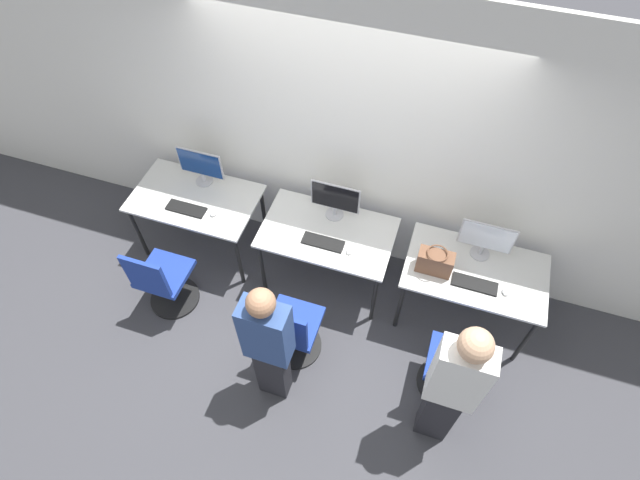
% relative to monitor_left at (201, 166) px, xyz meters
% --- Properties ---
extents(ground_plane, '(20.00, 20.00, 0.00)m').
position_rel_monitor_left_xyz_m(ground_plane, '(1.35, -0.59, -0.97)').
color(ground_plane, '#3D3D42').
extents(wall_back, '(12.00, 0.05, 2.80)m').
position_rel_monitor_left_xyz_m(wall_back, '(1.35, 0.27, 0.43)').
color(wall_back, silver).
rests_on(wall_back, ground_plane).
extents(desk_left, '(1.21, 0.73, 0.76)m').
position_rel_monitor_left_xyz_m(desk_left, '(-0.00, -0.22, -0.29)').
color(desk_left, silver).
rests_on(desk_left, ground_plane).
extents(monitor_left, '(0.46, 0.17, 0.39)m').
position_rel_monitor_left_xyz_m(monitor_left, '(0.00, 0.00, 0.00)').
color(monitor_left, '#B2B2B7').
rests_on(monitor_left, desk_left).
extents(keyboard_left, '(0.38, 0.13, 0.02)m').
position_rel_monitor_left_xyz_m(keyboard_left, '(0.00, -0.39, -0.20)').
color(keyboard_left, black).
rests_on(keyboard_left, desk_left).
extents(mouse_left, '(0.06, 0.09, 0.03)m').
position_rel_monitor_left_xyz_m(mouse_left, '(0.27, -0.36, -0.20)').
color(mouse_left, silver).
rests_on(mouse_left, desk_left).
extents(office_chair_left, '(0.48, 0.48, 0.92)m').
position_rel_monitor_left_xyz_m(office_chair_left, '(-0.01, -1.00, -0.59)').
color(office_chair_left, black).
rests_on(office_chair_left, ground_plane).
extents(desk_center, '(1.21, 0.73, 0.76)m').
position_rel_monitor_left_xyz_m(desk_center, '(1.35, -0.22, -0.29)').
color(desk_center, silver).
rests_on(desk_center, ground_plane).
extents(monitor_center, '(0.46, 0.17, 0.39)m').
position_rel_monitor_left_xyz_m(monitor_center, '(1.35, -0.01, 0.00)').
color(monitor_center, '#B2B2B7').
rests_on(monitor_center, desk_center).
extents(keyboard_center, '(0.38, 0.13, 0.02)m').
position_rel_monitor_left_xyz_m(keyboard_center, '(1.35, -0.36, -0.20)').
color(keyboard_center, black).
rests_on(keyboard_center, desk_center).
extents(mouse_center, '(0.06, 0.09, 0.03)m').
position_rel_monitor_left_xyz_m(mouse_center, '(1.60, -0.37, -0.20)').
color(mouse_center, silver).
rests_on(mouse_center, desk_center).
extents(office_chair_center, '(0.48, 0.48, 0.92)m').
position_rel_monitor_left_xyz_m(office_chair_center, '(1.31, -1.10, -0.59)').
color(office_chair_center, black).
rests_on(office_chair_center, ground_plane).
extents(person_center, '(0.36, 0.21, 1.57)m').
position_rel_monitor_left_xyz_m(person_center, '(1.27, -1.46, -0.12)').
color(person_center, '#232328').
rests_on(person_center, ground_plane).
extents(desk_right, '(1.21, 0.73, 0.76)m').
position_rel_monitor_left_xyz_m(desk_right, '(2.69, -0.22, -0.29)').
color(desk_right, silver).
rests_on(desk_right, ground_plane).
extents(monitor_right, '(0.46, 0.17, 0.39)m').
position_rel_monitor_left_xyz_m(monitor_right, '(2.69, -0.04, 0.00)').
color(monitor_right, '#B2B2B7').
rests_on(monitor_right, desk_right).
extents(keyboard_right, '(0.38, 0.13, 0.02)m').
position_rel_monitor_left_xyz_m(keyboard_right, '(2.69, -0.38, -0.20)').
color(keyboard_right, black).
rests_on(keyboard_right, desk_right).
extents(mouse_right, '(0.06, 0.09, 0.03)m').
position_rel_monitor_left_xyz_m(mouse_right, '(2.95, -0.37, -0.20)').
color(mouse_right, silver).
rests_on(mouse_right, desk_right).
extents(office_chair_right, '(0.48, 0.48, 0.92)m').
position_rel_monitor_left_xyz_m(office_chair_right, '(2.68, -1.02, -0.59)').
color(office_chair_right, black).
rests_on(office_chair_right, ground_plane).
extents(person_right, '(0.36, 0.22, 1.70)m').
position_rel_monitor_left_xyz_m(person_right, '(2.64, -1.39, -0.04)').
color(person_right, '#232328').
rests_on(person_right, ground_plane).
extents(handbag, '(0.30, 0.18, 0.25)m').
position_rel_monitor_left_xyz_m(handbag, '(2.33, -0.33, -0.10)').
color(handbag, brown).
rests_on(handbag, desk_right).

